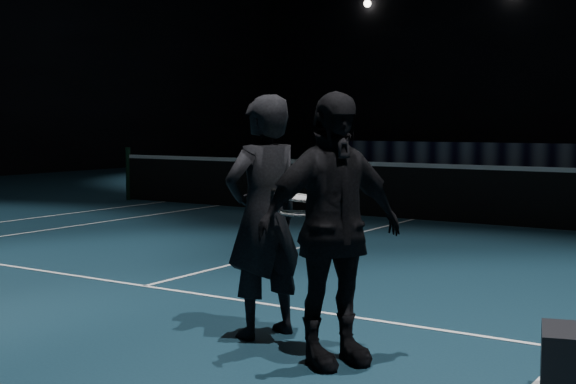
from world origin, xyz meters
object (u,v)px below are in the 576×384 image
at_px(player_b, 331,229).
at_px(racket_lower, 297,213).
at_px(racket_upper, 298,198).
at_px(player_a, 264,217).
at_px(tennis_balls, 283,191).

relative_size(player_b, racket_lower, 2.69).
relative_size(racket_lower, racket_upper, 1.00).
bearing_deg(player_a, racket_lower, 86.12).
height_order(player_b, racket_upper, player_b).
bearing_deg(tennis_balls, racket_lower, -24.93).
height_order(player_b, racket_lower, player_b).
height_order(racket_lower, racket_upper, racket_upper).
xyz_separation_m(player_b, tennis_balls, (-0.54, 0.24, 0.21)).
relative_size(player_a, racket_lower, 2.69).
xyz_separation_m(racket_lower, tennis_balls, (-0.18, 0.08, 0.15)).
bearing_deg(tennis_balls, player_a, 157.66).
relative_size(racket_lower, tennis_balls, 5.67).
distance_m(racket_lower, tennis_balls, 0.24).
bearing_deg(racket_lower, tennis_balls, 178.53).
relative_size(racket_upper, tennis_balls, 5.67).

